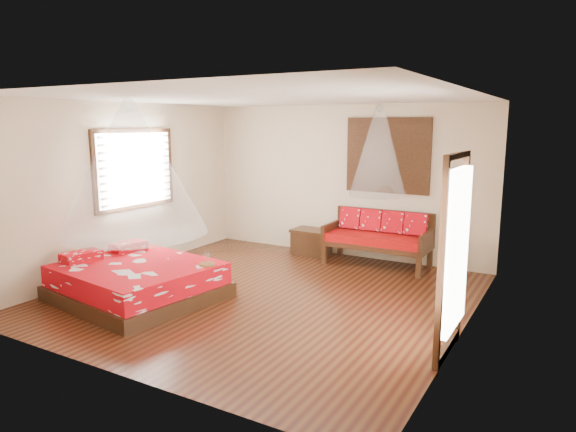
{
  "coord_description": "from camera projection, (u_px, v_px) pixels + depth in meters",
  "views": [
    {
      "loc": [
        3.83,
        -6.0,
        2.44
      ],
      "look_at": [
        0.24,
        0.25,
        1.15
      ],
      "focal_mm": 32.0,
      "sensor_mm": 36.0,
      "label": 1
    }
  ],
  "objects": [
    {
      "name": "glazed_door",
      "position": [
        452.0,
        257.0,
        5.4
      ],
      "size": [
        0.08,
        1.02,
        2.16
      ],
      "color": "black",
      "rests_on": "floor"
    },
    {
      "name": "wine_tray",
      "position": [
        207.0,
        262.0,
        7.15
      ],
      "size": [
        0.23,
        0.23,
        0.19
      ],
      "rotation": [
        0.0,
        0.0,
        -0.18
      ],
      "color": "brown",
      "rests_on": "bed"
    },
    {
      "name": "storage_chest",
      "position": [
        311.0,
        242.0,
        9.73
      ],
      "size": [
        0.71,
        0.52,
        0.48
      ],
      "rotation": [
        0.0,
        0.0,
        -0.02
      ],
      "color": "black",
      "rests_on": "floor"
    },
    {
      "name": "room",
      "position": [
        265.0,
        200.0,
        7.18
      ],
      "size": [
        5.54,
        5.54,
        2.84
      ],
      "color": "black",
      "rests_on": "ground"
    },
    {
      "name": "mosquito_net_daybed",
      "position": [
        379.0,
        151.0,
        8.59
      ],
      "size": [
        0.95,
        0.95,
        1.5
      ],
      "primitive_type": "cone",
      "color": "white",
      "rests_on": "ceiling"
    },
    {
      "name": "shutter_panel",
      "position": [
        388.0,
        156.0,
        9.0
      ],
      "size": [
        1.52,
        0.06,
        1.32
      ],
      "color": "black",
      "rests_on": "wall_back"
    },
    {
      "name": "bed",
      "position": [
        137.0,
        281.0,
        7.28
      ],
      "size": [
        2.31,
        2.15,
        0.64
      ],
      "rotation": [
        0.0,
        0.0,
        -0.14
      ],
      "color": "black",
      "rests_on": "floor"
    },
    {
      "name": "mosquito_net_main",
      "position": [
        132.0,
        168.0,
        6.98
      ],
      "size": [
        2.02,
        2.02,
        1.8
      ],
      "primitive_type": "cone",
      "color": "white",
      "rests_on": "ceiling"
    },
    {
      "name": "window_left",
      "position": [
        135.0,
        169.0,
        8.63
      ],
      "size": [
        0.1,
        1.74,
        1.34
      ],
      "color": "black",
      "rests_on": "wall_left"
    },
    {
      "name": "daybed",
      "position": [
        379.0,
        236.0,
        8.96
      ],
      "size": [
        1.81,
        0.8,
        0.95
      ],
      "color": "black",
      "rests_on": "floor"
    }
  ]
}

